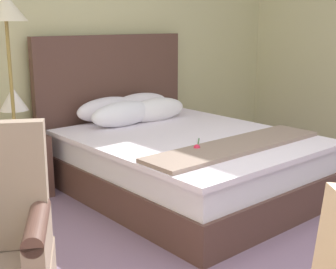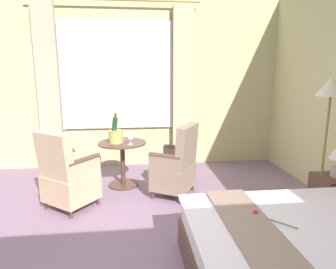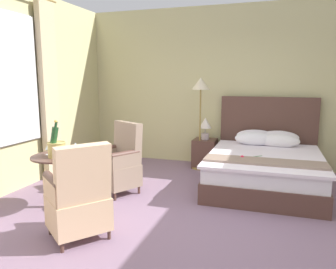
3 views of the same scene
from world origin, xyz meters
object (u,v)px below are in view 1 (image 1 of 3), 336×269
object	(u,v)px
nightstand	(19,166)
bedside_lamp	(14,105)
floor_lamp_brass	(7,31)
bed	(176,154)

from	to	relation	value
nightstand	bedside_lamp	size ratio (longest dim) A/B	1.29
nightstand	floor_lamp_brass	world-z (taller)	floor_lamp_brass
nightstand	bed	bearing A→B (deg)	-34.34
bed	floor_lamp_brass	bearing A→B (deg)	152.60
bed	nightstand	size ratio (longest dim) A/B	4.09
bed	bedside_lamp	xyz separation A→B (m)	(-1.10, 0.75, 0.46)
nightstand	floor_lamp_brass	xyz separation A→B (m)	(-0.07, -0.15, 1.11)
nightstand	floor_lamp_brass	distance (m)	1.12
bedside_lamp	floor_lamp_brass	xyz separation A→B (m)	(-0.07, -0.15, 0.59)
bed	floor_lamp_brass	size ratio (longest dim) A/B	1.29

